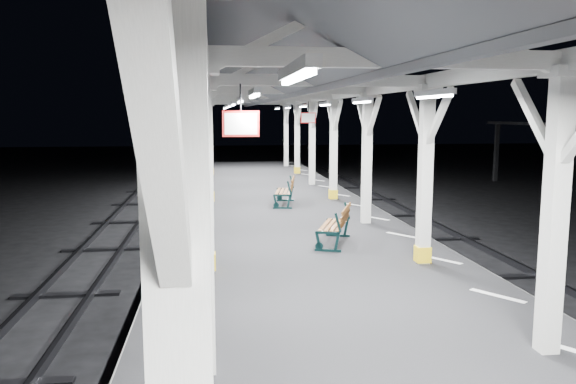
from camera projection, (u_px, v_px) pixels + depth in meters
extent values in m
plane|color=black|center=(342.00, 366.00, 8.50)|extent=(120.00, 120.00, 0.00)
cube|color=black|center=(342.00, 335.00, 8.43)|extent=(6.00, 50.00, 1.00)
cube|color=silver|center=(176.00, 310.00, 8.04)|extent=(1.00, 48.00, 0.01)
cube|color=silver|center=(497.00, 296.00, 8.68)|extent=(1.00, 48.00, 0.01)
cube|color=#2D2D33|center=(34.00, 380.00, 7.91)|extent=(0.08, 60.00, 0.16)
cube|color=silver|center=(183.00, 126.00, 2.37)|extent=(0.10, 0.99, 0.99)
cube|color=silver|center=(159.00, 136.00, 1.29)|extent=(0.10, 0.99, 0.99)
cube|color=silver|center=(203.00, 228.00, 5.92)|extent=(0.22, 0.22, 3.20)
cube|color=silver|center=(199.00, 68.00, 5.69)|extent=(0.40, 0.40, 0.12)
cube|color=silver|center=(202.00, 118.00, 6.30)|extent=(0.10, 0.99, 0.99)
cube|color=silver|center=(199.00, 119.00, 5.22)|extent=(0.10, 0.99, 0.99)
cube|color=silver|center=(207.00, 183.00, 9.85)|extent=(0.22, 0.22, 3.20)
cube|color=silver|center=(205.00, 87.00, 9.62)|extent=(0.40, 0.40, 0.12)
cube|color=yellow|center=(208.00, 261.00, 10.04)|extent=(0.26, 0.26, 0.30)
cube|color=silver|center=(206.00, 116.00, 10.23)|extent=(0.10, 0.99, 0.99)
cube|color=silver|center=(205.00, 117.00, 9.15)|extent=(0.10, 0.99, 0.99)
cube|color=silver|center=(209.00, 163.00, 13.77)|extent=(0.22, 0.22, 3.20)
cube|color=silver|center=(207.00, 95.00, 13.54)|extent=(0.40, 0.40, 0.12)
cube|color=silver|center=(208.00, 116.00, 14.15)|extent=(0.10, 0.99, 0.99)
cube|color=silver|center=(207.00, 116.00, 13.07)|extent=(0.10, 0.99, 0.99)
cube|color=silver|center=(209.00, 152.00, 17.70)|extent=(0.22, 0.22, 3.20)
cube|color=silver|center=(208.00, 99.00, 17.47)|extent=(0.40, 0.40, 0.12)
cube|color=yellow|center=(210.00, 197.00, 17.90)|extent=(0.26, 0.26, 0.30)
cube|color=silver|center=(209.00, 115.00, 18.08)|extent=(0.10, 0.99, 0.99)
cube|color=silver|center=(209.00, 115.00, 17.00)|extent=(0.10, 0.99, 0.99)
cube|color=silver|center=(210.00, 145.00, 21.63)|extent=(0.22, 0.22, 3.20)
cube|color=silver|center=(209.00, 102.00, 21.40)|extent=(0.40, 0.40, 0.12)
cube|color=silver|center=(210.00, 115.00, 22.01)|extent=(0.10, 0.99, 0.99)
cube|color=silver|center=(209.00, 115.00, 20.93)|extent=(0.10, 0.99, 0.99)
cube|color=silver|center=(210.00, 140.00, 25.55)|extent=(0.22, 0.22, 3.20)
cube|color=silver|center=(210.00, 103.00, 25.32)|extent=(0.40, 0.40, 0.12)
cube|color=yellow|center=(211.00, 171.00, 25.75)|extent=(0.26, 0.26, 0.30)
cube|color=silver|center=(210.00, 115.00, 25.93)|extent=(0.10, 0.99, 0.99)
cube|color=silver|center=(210.00, 115.00, 24.85)|extent=(0.10, 0.99, 0.99)
cube|color=silver|center=(211.00, 137.00, 29.48)|extent=(0.22, 0.22, 3.20)
cube|color=silver|center=(210.00, 105.00, 29.25)|extent=(0.40, 0.40, 0.12)
cube|color=silver|center=(210.00, 115.00, 29.86)|extent=(0.10, 0.99, 0.99)
cube|color=silver|center=(210.00, 115.00, 28.78)|extent=(0.10, 0.99, 0.99)
cube|color=silver|center=(555.00, 219.00, 6.44)|extent=(0.22, 0.22, 3.20)
cube|color=silver|center=(564.00, 72.00, 6.21)|extent=(0.40, 0.40, 0.12)
cube|color=silver|center=(534.00, 118.00, 6.82)|extent=(0.10, 0.99, 0.99)
cube|color=silver|center=(425.00, 179.00, 10.37)|extent=(0.22, 0.22, 3.20)
cube|color=silver|center=(428.00, 88.00, 10.14)|extent=(0.40, 0.40, 0.12)
cube|color=yellow|center=(423.00, 254.00, 10.56)|extent=(0.26, 0.26, 0.30)
cube|color=silver|center=(416.00, 116.00, 10.75)|extent=(0.10, 0.99, 0.99)
cube|color=silver|center=(439.00, 117.00, 9.67)|extent=(0.10, 0.99, 0.99)
cube|color=silver|center=(367.00, 161.00, 14.29)|extent=(0.22, 0.22, 3.20)
cube|color=silver|center=(368.00, 95.00, 14.07)|extent=(0.40, 0.40, 0.12)
cube|color=silver|center=(362.00, 116.00, 14.68)|extent=(0.10, 0.99, 0.99)
cube|color=silver|center=(374.00, 116.00, 13.60)|extent=(0.10, 0.99, 0.99)
cube|color=silver|center=(334.00, 151.00, 18.22)|extent=(0.22, 0.22, 3.20)
cube|color=silver|center=(334.00, 99.00, 17.99)|extent=(0.40, 0.40, 0.12)
cube|color=yellow|center=(333.00, 194.00, 18.42)|extent=(0.26, 0.26, 0.30)
cube|color=silver|center=(330.00, 115.00, 18.60)|extent=(0.10, 0.99, 0.99)
cube|color=silver|center=(338.00, 115.00, 17.52)|extent=(0.10, 0.99, 0.99)
cube|color=silver|center=(312.00, 144.00, 22.15)|extent=(0.22, 0.22, 3.20)
cube|color=silver|center=(312.00, 102.00, 21.92)|extent=(0.40, 0.40, 0.12)
cube|color=silver|center=(310.00, 115.00, 22.53)|extent=(0.10, 0.99, 0.99)
cube|color=silver|center=(315.00, 115.00, 21.45)|extent=(0.10, 0.99, 0.99)
cube|color=silver|center=(297.00, 140.00, 26.08)|extent=(0.22, 0.22, 3.20)
cube|color=silver|center=(297.00, 104.00, 25.85)|extent=(0.40, 0.40, 0.12)
cube|color=yellow|center=(297.00, 170.00, 26.27)|extent=(0.26, 0.26, 0.30)
cube|color=silver|center=(295.00, 115.00, 26.46)|extent=(0.10, 0.99, 0.99)
cube|color=silver|center=(299.00, 115.00, 25.38)|extent=(0.10, 0.99, 0.99)
cube|color=silver|center=(286.00, 136.00, 30.00)|extent=(0.22, 0.22, 3.20)
cube|color=silver|center=(286.00, 105.00, 29.77)|extent=(0.40, 0.40, 0.12)
cube|color=silver|center=(285.00, 115.00, 30.38)|extent=(0.10, 0.99, 0.99)
cube|color=silver|center=(287.00, 115.00, 29.30)|extent=(0.10, 0.99, 0.99)
cube|color=silver|center=(203.00, 71.00, 7.64)|extent=(0.18, 48.00, 0.24)
cube|color=silver|center=(480.00, 74.00, 8.16)|extent=(0.18, 48.00, 0.24)
cube|color=silver|center=(390.00, 58.00, 5.93)|extent=(4.20, 0.14, 0.20)
cube|color=silver|center=(320.00, 80.00, 9.86)|extent=(4.20, 0.14, 0.20)
cube|color=silver|center=(289.00, 90.00, 13.79)|extent=(4.20, 0.14, 0.20)
cube|color=silver|center=(272.00, 95.00, 17.71)|extent=(4.20, 0.14, 0.20)
cube|color=silver|center=(261.00, 99.00, 21.64)|extent=(4.20, 0.14, 0.20)
cube|color=silver|center=(254.00, 101.00, 25.57)|extent=(4.20, 0.14, 0.20)
cube|color=silver|center=(248.00, 103.00, 29.49)|extent=(4.20, 0.14, 0.20)
cube|color=silver|center=(347.00, 5.00, 7.77)|extent=(0.16, 48.00, 0.20)
cube|color=#4A4D51|center=(254.00, 31.00, 7.65)|extent=(2.80, 49.00, 1.45)
cube|color=#4A4D51|center=(436.00, 34.00, 7.99)|extent=(2.80, 49.00, 1.45)
cube|color=silver|center=(297.00, 70.00, 3.84)|extent=(0.10, 1.35, 0.08)
cube|color=white|center=(297.00, 77.00, 3.85)|extent=(0.05, 1.25, 0.05)
cube|color=silver|center=(254.00, 92.00, 7.77)|extent=(0.10, 1.35, 0.08)
cube|color=white|center=(254.00, 96.00, 7.77)|extent=(0.05, 1.25, 0.05)
cube|color=silver|center=(240.00, 99.00, 11.69)|extent=(0.10, 1.35, 0.08)
cube|color=white|center=(240.00, 102.00, 11.70)|extent=(0.05, 1.25, 0.05)
cube|color=silver|center=(233.00, 103.00, 15.62)|extent=(0.10, 1.35, 0.08)
cube|color=white|center=(233.00, 105.00, 15.63)|extent=(0.05, 1.25, 0.05)
cube|color=silver|center=(229.00, 105.00, 19.55)|extent=(0.10, 1.35, 0.08)
cube|color=white|center=(229.00, 106.00, 19.55)|extent=(0.05, 1.25, 0.05)
cube|color=silver|center=(226.00, 106.00, 23.47)|extent=(0.10, 1.35, 0.08)
cube|color=white|center=(226.00, 108.00, 23.48)|extent=(0.05, 1.25, 0.05)
cube|color=silver|center=(224.00, 108.00, 27.40)|extent=(0.10, 1.35, 0.08)
cube|color=white|center=(224.00, 109.00, 27.41)|extent=(0.05, 1.25, 0.05)
cube|color=silver|center=(434.00, 93.00, 8.11)|extent=(0.10, 1.35, 0.08)
cube|color=white|center=(434.00, 96.00, 8.11)|extent=(0.05, 1.25, 0.05)
cube|color=silver|center=(362.00, 100.00, 12.03)|extent=(0.10, 1.35, 0.08)
cube|color=white|center=(361.00, 102.00, 12.04)|extent=(0.05, 1.25, 0.05)
cube|color=silver|center=(325.00, 103.00, 15.96)|extent=(0.10, 1.35, 0.08)
cube|color=white|center=(325.00, 105.00, 15.97)|extent=(0.05, 1.25, 0.05)
cube|color=silver|center=(303.00, 105.00, 19.89)|extent=(0.10, 1.35, 0.08)
cube|color=white|center=(303.00, 107.00, 19.89)|extent=(0.05, 1.25, 0.05)
cube|color=silver|center=(288.00, 107.00, 23.81)|extent=(0.10, 1.35, 0.08)
cube|color=white|center=(288.00, 108.00, 23.82)|extent=(0.05, 1.25, 0.05)
cube|color=silver|center=(277.00, 108.00, 27.74)|extent=(0.10, 1.35, 0.08)
cube|color=white|center=(277.00, 109.00, 27.75)|extent=(0.05, 1.25, 0.05)
cylinder|color=black|center=(241.00, 97.00, 7.53)|extent=(0.02, 0.02, 0.36)
cube|color=red|center=(241.00, 124.00, 7.58)|extent=(0.50, 0.03, 0.35)
cube|color=white|center=(241.00, 124.00, 7.58)|extent=(0.44, 0.04, 0.29)
cylinder|color=black|center=(308.00, 107.00, 18.48)|extent=(0.02, 0.02, 0.36)
cube|color=red|center=(308.00, 118.00, 18.53)|extent=(0.50, 0.03, 0.35)
cube|color=white|center=(308.00, 118.00, 18.53)|extent=(0.44, 0.05, 0.29)
cube|color=black|center=(496.00, 152.00, 31.70)|extent=(0.20, 0.20, 3.30)
sphere|color=silver|center=(563.00, 127.00, 25.59)|extent=(0.20, 0.20, 0.20)
sphere|color=silver|center=(498.00, 124.00, 31.48)|extent=(0.20, 0.20, 0.20)
cube|color=black|center=(328.00, 250.00, 11.47)|extent=(0.53, 0.24, 0.05)
cube|color=black|center=(318.00, 241.00, 11.49)|extent=(0.15, 0.09, 0.42)
cube|color=black|center=(337.00, 242.00, 11.40)|extent=(0.14, 0.09, 0.42)
cube|color=black|center=(338.00, 223.00, 11.34)|extent=(0.15, 0.10, 0.40)
cube|color=black|center=(338.00, 235.00, 12.88)|extent=(0.53, 0.24, 0.05)
cube|color=black|center=(329.00, 227.00, 12.90)|extent=(0.15, 0.09, 0.42)
cube|color=black|center=(346.00, 228.00, 12.82)|extent=(0.14, 0.09, 0.42)
cube|color=black|center=(347.00, 211.00, 12.76)|extent=(0.15, 0.10, 0.40)
cube|color=brown|center=(325.00, 225.00, 12.16)|extent=(0.57, 1.33, 0.03)
cube|color=brown|center=(331.00, 225.00, 12.14)|extent=(0.57, 1.33, 0.03)
cube|color=brown|center=(336.00, 225.00, 12.11)|extent=(0.57, 1.33, 0.03)
cube|color=brown|center=(341.00, 225.00, 12.08)|extent=(0.57, 1.33, 0.03)
cube|color=brown|center=(345.00, 220.00, 12.05)|extent=(0.53, 1.32, 0.09)
cube|color=brown|center=(345.00, 214.00, 12.03)|extent=(0.53, 1.32, 0.09)
cube|color=brown|center=(346.00, 209.00, 12.01)|extent=(0.53, 1.32, 0.09)
cube|color=black|center=(282.00, 208.00, 16.63)|extent=(0.56, 0.16, 0.06)
cube|color=black|center=(275.00, 202.00, 16.62)|extent=(0.15, 0.07, 0.43)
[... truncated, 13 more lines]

